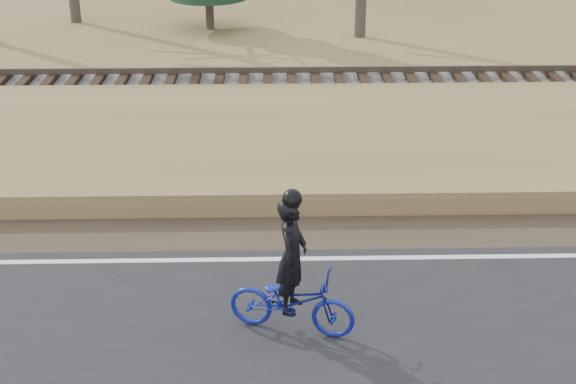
{
  "coord_description": "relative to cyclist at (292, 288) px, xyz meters",
  "views": [
    {
      "loc": [
        -4.13,
        -10.87,
        6.41
      ],
      "look_at": [
        -3.87,
        0.5,
        1.1
      ],
      "focal_mm": 50.0,
      "sensor_mm": 36.0,
      "label": 1
    }
  ],
  "objects": [
    {
      "name": "ballast",
      "position": [
        3.87,
        9.74,
        -0.5
      ],
      "size": [
        120.0,
        3.0,
        0.45
      ],
      "primitive_type": "cube",
      "color": "slate",
      "rests_on": "ground"
    },
    {
      "name": "cyclist",
      "position": [
        0.0,
        0.0,
        0.0
      ],
      "size": [
        1.84,
        1.06,
        2.12
      ],
      "rotation": [
        0.0,
        0.0,
        1.29
      ],
      "color": "navy",
      "rests_on": "road"
    },
    {
      "name": "embankment",
      "position": [
        3.87,
        5.94,
        -0.51
      ],
      "size": [
        120.0,
        5.0,
        0.44
      ],
      "primitive_type": "cube",
      "color": "#98784D",
      "rests_on": "ground"
    },
    {
      "name": "shoulder",
      "position": [
        3.87,
        2.94,
        -0.71
      ],
      "size": [
        120.0,
        1.6,
        0.04
      ],
      "primitive_type": "cube",
      "color": "#473A2B",
      "rests_on": "ground"
    },
    {
      "name": "ground",
      "position": [
        3.87,
        1.74,
        -0.73
      ],
      "size": [
        120.0,
        120.0,
        0.0
      ],
      "primitive_type": "plane",
      "color": "#98784D",
      "rests_on": "ground"
    },
    {
      "name": "railroad",
      "position": [
        3.87,
        9.74,
        -0.2
      ],
      "size": [
        120.0,
        2.4,
        0.29
      ],
      "color": "black",
      "rests_on": "ballast"
    },
    {
      "name": "edge_line",
      "position": [
        3.87,
        1.94,
        -0.66
      ],
      "size": [
        120.0,
        0.12,
        0.01
      ],
      "primitive_type": "cube",
      "color": "silver",
      "rests_on": "road"
    }
  ]
}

